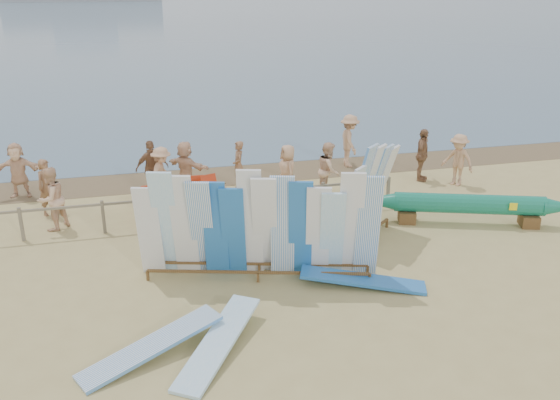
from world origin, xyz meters
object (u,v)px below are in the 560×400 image
object	(u,v)px
beachgoer_8	(329,170)
stroller	(214,200)
beachgoer_7	(239,165)
beachgoer_2	(51,199)
beachgoer_10	(422,155)
beachgoer_extra_0	(458,160)
beachgoer_6	(288,172)
beachgoer_4	(152,168)
flat_board_e	(153,356)
beachgoer_11	(18,170)
flat_board_b	(219,351)
main_surfboard_rack	(258,229)
side_surfboard_rack	(366,195)
beach_chair_right	(195,200)
beachgoer_9	(349,141)
beachgoer_3	(162,174)
beach_chair_left	(155,211)
vendor_table	(327,253)
beachgoer_5	(186,168)
flat_board_d	(362,286)
beachgoer_1	(48,187)
outrigger_canoe	(469,205)

from	to	relation	value
beachgoer_8	stroller	bearing A→B (deg)	122.96
beachgoer_7	beachgoer_2	xyz separation A→B (m)	(-5.34, -1.96, 0.08)
beachgoer_10	beachgoer_extra_0	world-z (taller)	beachgoer_10
beachgoer_6	beachgoer_extra_0	distance (m)	5.59
beachgoer_4	beachgoer_10	distance (m)	8.66
flat_board_e	beachgoer_11	size ratio (longest dim) A/B	1.60
flat_board_b	beachgoer_4	bearing A→B (deg)	127.99
beachgoer_4	beachgoer_2	size ratio (longest dim) A/B	1.01
beachgoer_7	beachgoer_2	size ratio (longest dim) A/B	0.91
beachgoer_8	beachgoer_6	distance (m)	1.24
flat_board_b	beachgoer_11	size ratio (longest dim) A/B	1.60
main_surfboard_rack	beachgoer_extra_0	size ratio (longest dim) A/B	3.11
side_surfboard_rack	beach_chair_right	bearing A→B (deg)	99.53
beachgoer_6	beachgoer_9	xyz separation A→B (m)	(2.94, 2.58, 0.10)
side_surfboard_rack	beachgoer_2	bearing A→B (deg)	119.76
side_surfboard_rack	beachgoer_7	bearing A→B (deg)	76.29
beachgoer_11	beachgoer_3	bearing A→B (deg)	-12.24
beachgoer_8	beachgoer_6	bearing A→B (deg)	101.52
beachgoer_3	beachgoer_9	xyz separation A→B (m)	(6.62, 1.94, 0.10)
beach_chair_left	stroller	distance (m)	1.65
side_surfboard_rack	beachgoer_9	world-z (taller)	side_surfboard_rack
vendor_table	beach_chair_left	xyz separation A→B (m)	(-3.69, 3.79, -0.05)
beachgoer_4	beachgoer_3	distance (m)	0.66
beachgoer_4	beach_chair_right	bearing A→B (deg)	117.28
main_surfboard_rack	vendor_table	bearing A→B (deg)	21.60
beachgoer_5	side_surfboard_rack	bearing A→B (deg)	179.08
side_surfboard_rack	beachgoer_9	bearing A→B (deg)	31.26
beach_chair_right	side_surfboard_rack	bearing A→B (deg)	-37.05
beachgoer_4	side_surfboard_rack	bearing A→B (deg)	128.18
flat_board_e	beachgoer_8	world-z (taller)	beachgoer_8
flat_board_d	beachgoer_3	size ratio (longest dim) A/B	1.63
beachgoer_10	beachgoer_extra_0	distance (m)	1.14
beachgoer_6	beachgoer_4	distance (m)	4.13
beach_chair_right	beachgoer_4	world-z (taller)	beachgoer_4
stroller	beachgoer_5	size ratio (longest dim) A/B	0.67
beachgoer_6	vendor_table	bearing A→B (deg)	-6.33
main_surfboard_rack	beachgoer_7	xyz separation A→B (m)	(0.66, 5.98, -0.40)
beachgoer_1	beachgoer_7	xyz separation A→B (m)	(5.57, 0.79, -0.03)
flat_board_d	stroller	bearing A→B (deg)	48.61
flat_board_e	beachgoer_5	xyz separation A→B (m)	(1.47, 8.39, 0.83)
beach_chair_left	vendor_table	bearing A→B (deg)	-51.06
main_surfboard_rack	flat_board_e	bearing A→B (deg)	-119.46
main_surfboard_rack	beachgoer_4	size ratio (longest dim) A/B	3.03
vendor_table	beachgoer_extra_0	distance (m)	7.43
vendor_table	flat_board_b	world-z (taller)	vendor_table
beach_chair_left	beachgoer_11	bearing A→B (deg)	137.01
outrigger_canoe	beachgoer_6	distance (m)	5.30
flat_board_b	beachgoer_10	distance (m)	11.23
beachgoer_8	beachgoer_extra_0	world-z (taller)	beachgoer_8
side_surfboard_rack	beachgoer_5	size ratio (longest dim) A/B	1.56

